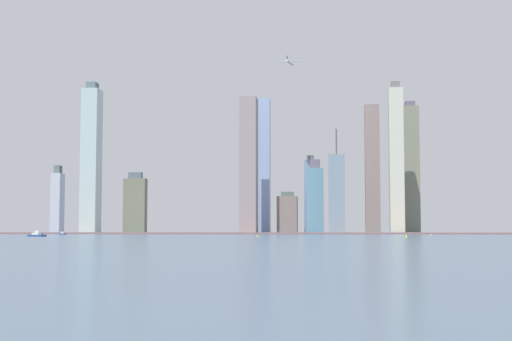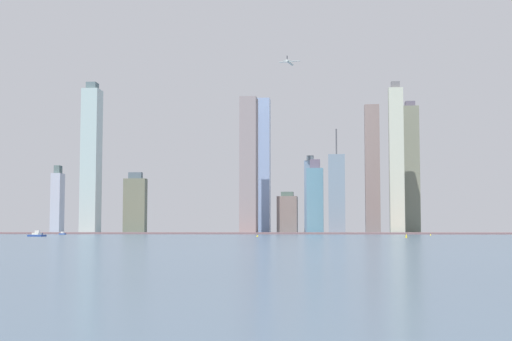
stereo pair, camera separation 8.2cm
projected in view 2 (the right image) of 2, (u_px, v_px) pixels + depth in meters
The scene contains 21 objects.
ground_plane at pixel (267, 240), 417.68m from camera, with size 6000.00×6000.00×0.00m, color #42586C.
waterfront_pier at pixel (301, 233), 844.91m from camera, with size 822.84×54.47×2.02m, color #765A5D.
skyscraper_0 at pixel (337, 194), 859.20m from camera, with size 18.81×16.53×120.60m.
skyscraper_1 at pixel (310, 196), 958.34m from camera, with size 14.67×22.92×99.06m.
skyscraper_2 at pixel (263, 166), 940.82m from camera, with size 17.36×19.58×169.22m.
skyscraper_3 at pixel (411, 169), 947.60m from camera, with size 19.93×25.52×166.86m.
skyscraper_4 at pixel (57, 202), 979.35m from camera, with size 12.60×18.75×88.44m.
skyscraper_6 at pixel (396, 159), 880.86m from camera, with size 16.64×15.62×179.17m.
skyscraper_7 at pixel (372, 169), 912.48m from camera, with size 17.62×14.93×156.81m.
skyscraper_8 at pixel (315, 199), 893.89m from camera, with size 19.65×24.96×88.22m.
skyscraper_9 at pixel (135, 205), 927.05m from camera, with size 27.30×13.47×75.63m.
skyscraper_10 at pixel (249, 166), 871.10m from camera, with size 19.03×27.75×158.25m.
skyscraper_11 at pixel (287, 214), 920.02m from camera, with size 24.41×25.34×51.07m.
skyscraper_12 at pixel (91, 160), 915.98m from camera, with size 20.06×24.39×184.94m.
boat_1 at pixel (37, 235), 582.96m from camera, with size 16.49×11.65×2.96m.
boat_2 at pixel (37, 233), 778.04m from camera, with size 10.85×3.56×4.36m.
boat_3 at pixel (63, 234), 775.79m from camera, with size 8.43×5.41×3.11m.
channel_buoy_0 at pixel (257, 236), 575.97m from camera, with size 1.55×1.55×1.53m, color yellow.
channel_buoy_1 at pixel (406, 236), 507.92m from camera, with size 1.35×1.35×2.83m, color yellow.
channel_buoy_2 at pixel (431, 235), 687.04m from camera, with size 1.34×1.34×1.52m, color yellow.
airplane at pixel (290, 62), 912.23m from camera, with size 26.23×25.09×7.80m.
Camera 2 is at (36.74, -417.83, 5.98)m, focal length 52.81 mm.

